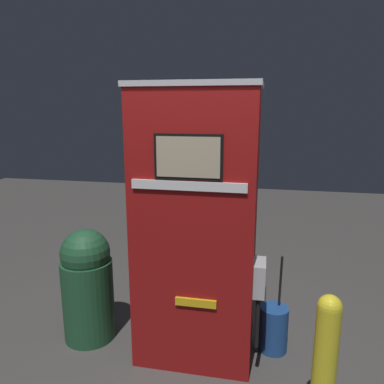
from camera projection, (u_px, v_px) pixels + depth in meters
The scene contains 5 objects.
ground_plane at pixel (189, 374), 2.94m from camera, with size 14.00×14.00×0.00m, color #423F3D.
gas_pump at pixel (196, 229), 2.93m from camera, with size 1.04×0.54×2.22m.
safety_bollard at pixel (325, 365), 2.27m from camera, with size 0.14×0.14×0.98m.
trash_bin at pixel (87, 284), 3.31m from camera, with size 0.45×0.45×1.02m.
squeegee_bucket at pixel (273, 328), 3.19m from camera, with size 0.24×0.24×0.89m.
Camera 1 is at (0.53, -2.49, 2.05)m, focal length 35.00 mm.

